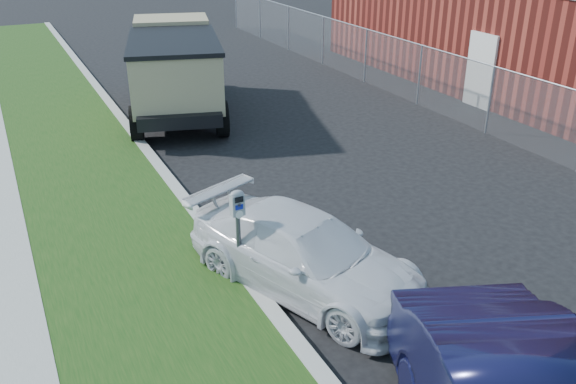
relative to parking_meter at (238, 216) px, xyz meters
name	(u,v)px	position (x,y,z in m)	size (l,w,h in m)	color
ground	(384,250)	(2.72, -0.02, -1.27)	(120.00, 120.00, 0.00)	black
streetside	(37,267)	(-2.84, 1.98, -1.21)	(6.12, 50.00, 0.15)	gray
chainlink_fence	(421,63)	(8.72, 6.98, -0.01)	(0.06, 30.06, 30.00)	slate
brick_building	(545,15)	(14.72, 7.98, 0.85)	(9.20, 14.20, 4.17)	maroon
parking_meter	(238,216)	(0.00, 0.00, 0.00)	(0.22, 0.16, 1.56)	#3F4247
white_wagon	(302,252)	(0.91, -0.35, -0.67)	(1.69, 4.15, 1.20)	silver
dump_truck	(175,65)	(1.88, 9.55, 0.09)	(3.83, 6.57, 2.43)	black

